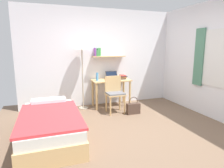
{
  "coord_description": "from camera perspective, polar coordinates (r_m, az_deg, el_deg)",
  "views": [
    {
      "loc": [
        -1.49,
        -3.13,
        1.58
      ],
      "look_at": [
        -0.23,
        0.51,
        0.85
      ],
      "focal_mm": 31.0,
      "sensor_mm": 36.0,
      "label": 1
    }
  ],
  "objects": [
    {
      "name": "wall_back",
      "position": [
        5.37,
        -2.95,
        7.76
      ],
      "size": [
        4.4,
        0.27,
        2.6
      ],
      "color": "white",
      "rests_on": "ground_plane"
    },
    {
      "name": "standing_lamp",
      "position": [
        4.94,
        -8.9,
        10.34
      ],
      "size": [
        0.41,
        0.41,
        1.76
      ],
      "color": "#B2A893",
      "rests_on": "ground_plane"
    },
    {
      "name": "laptop",
      "position": [
        5.26,
        -0.0,
        2.04
      ],
      "size": [
        0.33,
        0.24,
        0.21
      ],
      "color": "black",
      "rests_on": "desk"
    },
    {
      "name": "wall_right",
      "position": [
        4.72,
        29.28,
        6.02
      ],
      "size": [
        0.1,
        4.4,
        2.6
      ],
      "color": "white",
      "rests_on": "ground_plane"
    },
    {
      "name": "handbag",
      "position": [
        4.72,
        6.3,
        -7.07
      ],
      "size": [
        0.32,
        0.13,
        0.42
      ],
      "color": "#4C382D",
      "rests_on": "ground_plane"
    },
    {
      "name": "ground_plane",
      "position": [
        3.81,
        6.01,
        -13.84
      ],
      "size": [
        5.28,
        5.28,
        0.0
      ],
      "primitive_type": "plane",
      "color": "brown"
    },
    {
      "name": "book_stack",
      "position": [
        5.3,
        3.1,
        2.11
      ],
      "size": [
        0.2,
        0.24,
        0.11
      ],
      "color": "#333338",
      "rests_on": "desk"
    },
    {
      "name": "desk",
      "position": [
        5.19,
        -0.29,
        -0.27
      ],
      "size": [
        1.01,
        0.54,
        0.73
      ],
      "color": "tan",
      "rests_on": "ground_plane"
    },
    {
      "name": "bed",
      "position": [
        3.61,
        -17.68,
        -11.56
      ],
      "size": [
        0.98,
        1.84,
        0.54
      ],
      "color": "tan",
      "rests_on": "ground_plane"
    },
    {
      "name": "desk_chair",
      "position": [
        4.73,
        0.75,
        -2.39
      ],
      "size": [
        0.44,
        0.39,
        0.89
      ],
      "color": "tan",
      "rests_on": "ground_plane"
    },
    {
      "name": "water_bottle",
      "position": [
        5.01,
        -4.4,
        2.15
      ],
      "size": [
        0.07,
        0.07,
        0.21
      ],
      "primitive_type": "cylinder",
      "color": "#4C99DB",
      "rests_on": "desk"
    }
  ]
}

